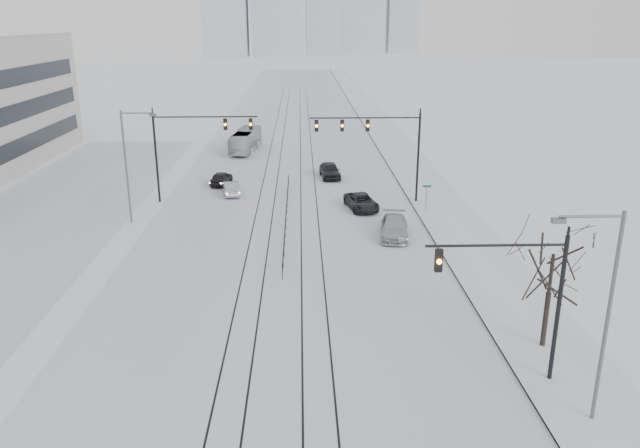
{
  "coord_description": "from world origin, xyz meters",
  "views": [
    {
      "loc": [
        1.22,
        -18.31,
        15.63
      ],
      "look_at": [
        2.41,
        19.42,
        3.2
      ],
      "focal_mm": 35.0,
      "sensor_mm": 36.0,
      "label": 1
    }
  ],
  "objects_px": {
    "bare_tree": "(552,264)",
    "sedan_nb_far": "(330,170)",
    "sedan_sb_inner": "(221,178)",
    "sedan_sb_outer": "(231,188)",
    "box_truck": "(246,141)",
    "sedan_nb_front": "(361,202)",
    "traffic_mast_near": "(524,289)",
    "sedan_nb_right": "(394,228)"
  },
  "relations": [
    {
      "from": "bare_tree",
      "to": "sedan_nb_far",
      "type": "height_order",
      "value": "bare_tree"
    },
    {
      "from": "bare_tree",
      "to": "sedan_sb_inner",
      "type": "relative_size",
      "value": 1.56
    },
    {
      "from": "sedan_sb_outer",
      "to": "box_truck",
      "type": "distance_m",
      "value": 20.26
    },
    {
      "from": "sedan_nb_front",
      "to": "sedan_nb_far",
      "type": "distance_m",
      "value": 11.47
    },
    {
      "from": "box_truck",
      "to": "traffic_mast_near",
      "type": "bearing_deg",
      "value": 114.62
    },
    {
      "from": "sedan_nb_far",
      "to": "sedan_sb_inner",
      "type": "bearing_deg",
      "value": -172.74
    },
    {
      "from": "traffic_mast_near",
      "to": "sedan_sb_inner",
      "type": "xyz_separation_m",
      "value": [
        -17.46,
        35.93,
        -3.9
      ]
    },
    {
      "from": "sedan_nb_front",
      "to": "sedan_nb_right",
      "type": "height_order",
      "value": "sedan_nb_right"
    },
    {
      "from": "sedan_nb_front",
      "to": "box_truck",
      "type": "relative_size",
      "value": 0.49
    },
    {
      "from": "bare_tree",
      "to": "sedan_nb_right",
      "type": "xyz_separation_m",
      "value": [
        -5.01,
        16.86,
        -3.76
      ]
    },
    {
      "from": "traffic_mast_near",
      "to": "sedan_nb_front",
      "type": "xyz_separation_m",
      "value": [
        -4.37,
        27.11,
        -3.9
      ]
    },
    {
      "from": "sedan_nb_right",
      "to": "box_truck",
      "type": "height_order",
      "value": "box_truck"
    },
    {
      "from": "sedan_nb_front",
      "to": "box_truck",
      "type": "height_order",
      "value": "box_truck"
    },
    {
      "from": "sedan_nb_front",
      "to": "sedan_nb_far",
      "type": "xyz_separation_m",
      "value": [
        -2.2,
        11.26,
        0.13
      ]
    },
    {
      "from": "sedan_sb_inner",
      "to": "sedan_nb_front",
      "type": "xyz_separation_m",
      "value": [
        13.09,
        -8.82,
        -0.01
      ]
    },
    {
      "from": "sedan_sb_outer",
      "to": "sedan_nb_far",
      "type": "bearing_deg",
      "value": -158.29
    },
    {
      "from": "bare_tree",
      "to": "sedan_nb_right",
      "type": "distance_m",
      "value": 17.98
    },
    {
      "from": "traffic_mast_near",
      "to": "sedan_nb_front",
      "type": "height_order",
      "value": "traffic_mast_near"
    },
    {
      "from": "traffic_mast_near",
      "to": "sedan_sb_outer",
      "type": "relative_size",
      "value": 1.79
    },
    {
      "from": "bare_tree",
      "to": "sedan_nb_front",
      "type": "height_order",
      "value": "bare_tree"
    },
    {
      "from": "traffic_mast_near",
      "to": "bare_tree",
      "type": "distance_m",
      "value": 3.85
    },
    {
      "from": "sedan_nb_right",
      "to": "sedan_sb_inner",
      "type": "bearing_deg",
      "value": 140.25
    },
    {
      "from": "sedan_nb_front",
      "to": "sedan_nb_far",
      "type": "height_order",
      "value": "sedan_nb_far"
    },
    {
      "from": "box_truck",
      "to": "sedan_nb_front",
      "type": "bearing_deg",
      "value": 122.63
    },
    {
      "from": "traffic_mast_near",
      "to": "sedan_sb_outer",
      "type": "distance_m",
      "value": 36.17
    },
    {
      "from": "sedan_nb_front",
      "to": "sedan_nb_far",
      "type": "bearing_deg",
      "value": 90.08
    },
    {
      "from": "sedan_sb_inner",
      "to": "sedan_nb_right",
      "type": "xyz_separation_m",
      "value": [
        14.87,
        -16.07,
        0.06
      ]
    },
    {
      "from": "sedan_sb_inner",
      "to": "box_truck",
      "type": "xyz_separation_m",
      "value": [
        1.12,
        16.45,
        0.68
      ]
    },
    {
      "from": "box_truck",
      "to": "sedan_nb_far",
      "type": "bearing_deg",
      "value": 132.17
    },
    {
      "from": "bare_tree",
      "to": "sedan_nb_front",
      "type": "bearing_deg",
      "value": 105.72
    },
    {
      "from": "box_truck",
      "to": "sedan_sb_outer",
      "type": "bearing_deg",
      "value": 97.95
    },
    {
      "from": "sedan_nb_front",
      "to": "sedan_nb_right",
      "type": "xyz_separation_m",
      "value": [
        1.78,
        -7.25,
        0.07
      ]
    },
    {
      "from": "sedan_nb_far",
      "to": "box_truck",
      "type": "bearing_deg",
      "value": 119.54
    },
    {
      "from": "traffic_mast_near",
      "to": "sedan_sb_outer",
      "type": "xyz_separation_m",
      "value": [
        -16.11,
        32.14,
        -3.92
      ]
    },
    {
      "from": "traffic_mast_near",
      "to": "sedan_nb_right",
      "type": "relative_size",
      "value": 1.4
    },
    {
      "from": "sedan_nb_right",
      "to": "sedan_nb_far",
      "type": "height_order",
      "value": "sedan_nb_far"
    },
    {
      "from": "sedan_nb_right",
      "to": "sedan_nb_far",
      "type": "bearing_deg",
      "value": 109.62
    },
    {
      "from": "sedan_nb_front",
      "to": "sedan_nb_right",
      "type": "distance_m",
      "value": 7.46
    },
    {
      "from": "traffic_mast_near",
      "to": "sedan_sb_inner",
      "type": "height_order",
      "value": "traffic_mast_near"
    },
    {
      "from": "sedan_nb_far",
      "to": "bare_tree",
      "type": "bearing_deg",
      "value": -81.09
    },
    {
      "from": "sedan_sb_inner",
      "to": "sedan_nb_front",
      "type": "relative_size",
      "value": 0.82
    },
    {
      "from": "traffic_mast_near",
      "to": "bare_tree",
      "type": "height_order",
      "value": "traffic_mast_near"
    }
  ]
}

